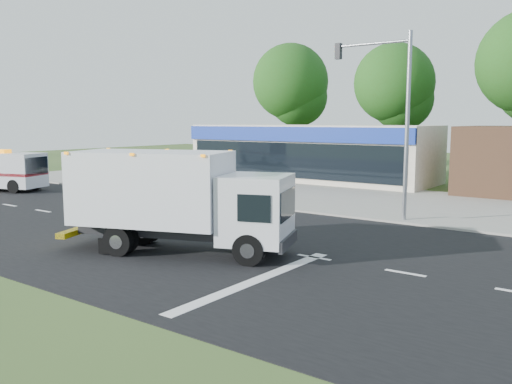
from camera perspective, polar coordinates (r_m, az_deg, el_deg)
ground at (r=19.03m, az=-1.73°, el=-5.60°), size 120.00×120.00×0.00m
road_asphalt at (r=19.03m, az=-1.73°, el=-5.59°), size 60.00×14.00×0.02m
sidewalk at (r=25.85m, az=9.56°, el=-2.07°), size 60.00×2.40×0.12m
parking_apron at (r=31.09m, az=14.40°, el=-0.69°), size 60.00×9.00×0.02m
lane_markings at (r=17.19m, az=-0.96°, el=-6.97°), size 55.20×7.00×0.01m
ems_box_truck at (r=17.88m, az=-8.57°, el=-0.27°), size 7.86×4.76×3.34m
emergency_worker at (r=23.44m, az=-14.91°, el=-1.05°), size 0.76×0.62×1.90m
ambulance_van at (r=37.10m, az=-25.11°, el=2.13°), size 5.81×3.72×2.56m
retail_strip_mall at (r=40.18m, az=5.73°, el=4.19°), size 18.00×6.20×4.00m
traffic_signal_pole at (r=23.98m, az=14.24°, el=8.73°), size 3.51×0.25×8.00m
background_trees at (r=44.58m, az=20.68°, el=10.98°), size 36.77×7.39×12.10m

